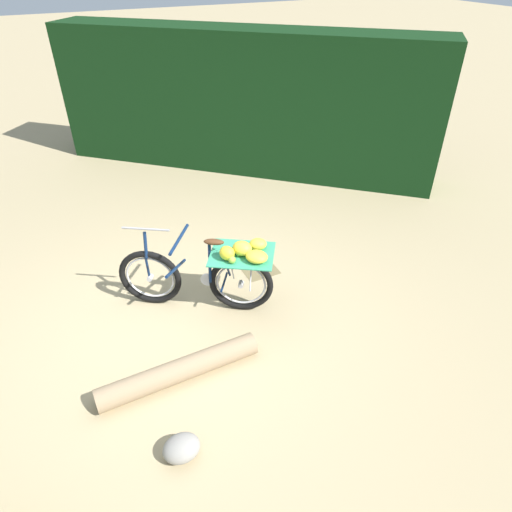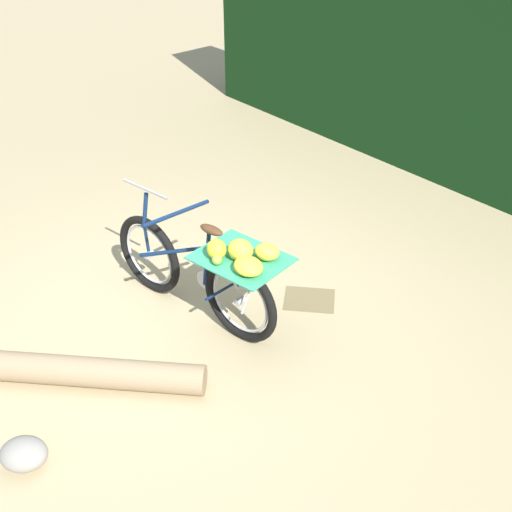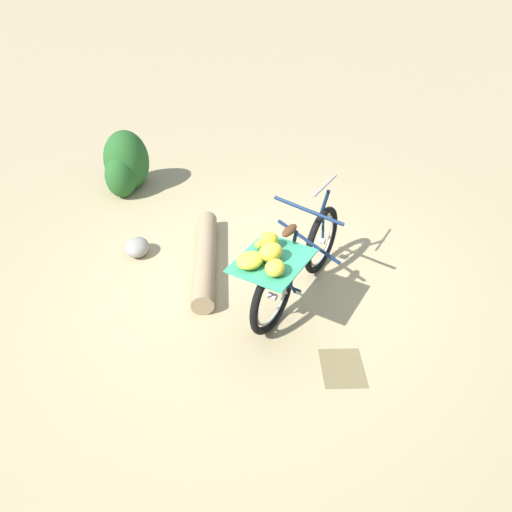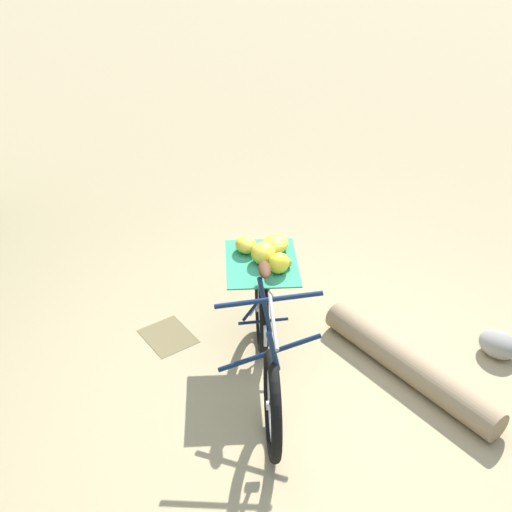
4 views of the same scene
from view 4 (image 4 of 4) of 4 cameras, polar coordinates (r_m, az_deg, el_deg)
name	(u,v)px [view 4 (image 4 of 4)]	position (r m, az deg, el deg)	size (l,w,h in m)	color
ground_plane	(308,387)	(4.83, 4.78, -11.80)	(60.00, 60.00, 0.00)	tan
bicycle	(266,325)	(4.58, 0.92, -6.32)	(1.66, 1.21, 1.03)	black
fallen_log	(408,365)	(4.96, 13.62, -9.60)	(0.23, 0.23, 1.59)	#937A5B
path_stone	(498,344)	(5.38, 21.10, -7.48)	(0.31, 0.26, 0.20)	gray
leaf_litter_patch	(168,336)	(5.31, -7.98, -7.21)	(0.44, 0.36, 0.01)	olive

